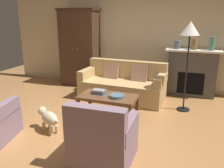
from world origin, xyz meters
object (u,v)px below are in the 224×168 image
at_px(armoire, 80,48).
at_px(floor_lamp, 190,34).
at_px(dog, 49,118).
at_px(mantel_vase_jade, 212,44).
at_px(armchair_near_right, 103,140).
at_px(book_stack, 99,92).
at_px(fireplace, 192,72).
at_px(mantel_vase_bronze, 194,44).
at_px(couch, 123,86).
at_px(fruit_bowl, 117,96).
at_px(mantel_vase_slate, 177,45).
at_px(coffee_table, 108,98).

distance_m(armoire, floor_lamp, 3.07).
bearing_deg(dog, mantel_vase_jade, 47.94).
height_order(armchair_near_right, floor_lamp, floor_lamp).
bearing_deg(book_stack, mantel_vase_jade, 42.01).
xyz_separation_m(armchair_near_right, dog, (-1.17, 0.47, -0.07)).
relative_size(fireplace, mantel_vase_bronze, 5.04).
bearing_deg(fireplace, floor_lamp, -94.33).
bearing_deg(armchair_near_right, couch, 101.59).
distance_m(fruit_bowl, book_stack, 0.41).
bearing_deg(mantel_vase_slate, mantel_vase_bronze, 0.00).
xyz_separation_m(armoire, mantel_vase_slate, (2.57, 0.06, 0.18)).
distance_m(armoire, fruit_bowl, 2.59).
relative_size(coffee_table, dog, 2.09).
relative_size(mantel_vase_slate, mantel_vase_bronze, 0.76).
bearing_deg(dog, mantel_vase_slate, 57.80).
relative_size(mantel_vase_bronze, mantel_vase_jade, 0.80).
distance_m(fireplace, couch, 1.70).
relative_size(couch, fruit_bowl, 7.06).
xyz_separation_m(floor_lamp, dog, (-2.05, -1.75, -1.30)).
height_order(book_stack, mantel_vase_jade, mantel_vase_jade).
bearing_deg(floor_lamp, couch, 170.27).
distance_m(coffee_table, fruit_bowl, 0.21).
height_order(armoire, coffee_table, armoire).
xyz_separation_m(fruit_bowl, mantel_vase_slate, (0.86, 1.90, 0.77)).
relative_size(fruit_bowl, mantel_vase_jade, 0.89).
relative_size(armoire, dog, 3.93).
bearing_deg(fireplace, coffee_table, -127.24).
xyz_separation_m(coffee_table, mantel_vase_slate, (1.05, 1.86, 0.85)).
bearing_deg(floor_lamp, armoire, 161.24).
bearing_deg(armchair_near_right, armoire, 121.84).
relative_size(armchair_near_right, dog, 1.67).
bearing_deg(mantel_vase_jade, mantel_vase_bronze, 180.00).
height_order(fireplace, floor_lamp, floor_lamp).
relative_size(book_stack, mantel_vase_slate, 1.31).
bearing_deg(couch, book_stack, -99.47).
xyz_separation_m(fireplace, floor_lamp, (-0.08, -1.05, 0.98)).
bearing_deg(mantel_vase_bronze, fruit_bowl, -122.96).
relative_size(armoire, armchair_near_right, 2.35).
height_order(book_stack, armchair_near_right, armchair_near_right).
distance_m(mantel_vase_bronze, floor_lamp, 1.08).
relative_size(fruit_bowl, armchair_near_right, 0.31).
xyz_separation_m(mantel_vase_slate, mantel_vase_jade, (0.76, 0.00, 0.06)).
bearing_deg(dog, armoire, 106.65).
distance_m(coffee_table, mantel_vase_jade, 2.75).
xyz_separation_m(armoire, mantel_vase_bronze, (2.95, 0.06, 0.21)).
distance_m(couch, dog, 2.10).
height_order(mantel_vase_jade, dog, mantel_vase_jade).
bearing_deg(coffee_table, couch, 92.15).
height_order(fireplace, dog, fireplace).
xyz_separation_m(mantel_vase_slate, armchair_near_right, (-0.58, -3.26, -0.90)).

